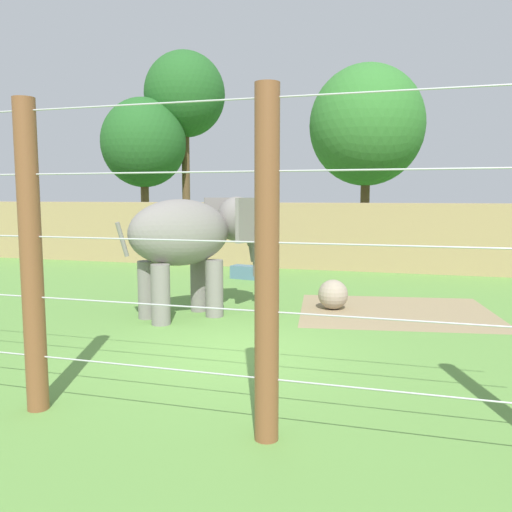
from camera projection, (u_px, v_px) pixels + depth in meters
name	position (u px, v px, depth m)	size (l,w,h in m)	color
ground_plane	(230.00, 351.00, 9.45)	(120.00, 120.00, 0.00)	#609342
dirt_patch	(396.00, 311.00, 12.67)	(4.55, 3.76, 0.01)	#937F5B
embankment_wall	(328.00, 235.00, 20.42)	(36.00, 1.80, 2.49)	tan
elephant	(191.00, 237.00, 12.06)	(2.92, 3.24, 2.75)	gray
enrichment_ball	(333.00, 294.00, 12.91)	(0.73, 0.73, 0.73)	gray
cable_fence	(142.00, 262.00, 6.24)	(10.66, 0.27, 3.97)	brown
feed_trough	(252.00, 273.00, 17.59)	(1.47, 0.74, 0.44)	slate
tree_far_left	(185.00, 96.00, 29.14)	(4.46, 4.46, 10.69)	brown
tree_left_of_centre	(144.00, 143.00, 28.38)	(4.54, 4.54, 8.00)	brown
tree_behind_wall	(367.00, 126.00, 25.13)	(5.45, 5.45, 8.97)	brown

